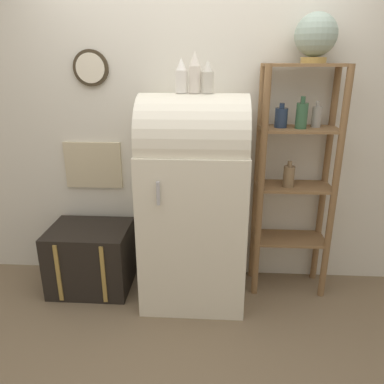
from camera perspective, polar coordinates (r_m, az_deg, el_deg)
ground_plane at (r=2.99m, az=-0.02°, el=-17.38°), size 12.00×12.00×0.00m
wall_back at (r=2.99m, az=0.56°, el=11.02°), size 7.00×0.09×2.70m
refrigerator at (r=2.78m, az=0.25°, el=-0.99°), size 0.76×0.70×1.58m
suitcase_trunk at (r=3.21m, az=-15.11°, el=-9.63°), size 0.63×0.50×0.53m
shelf_unit at (r=2.93m, az=15.41°, el=3.37°), size 0.58×0.31×1.77m
globe at (r=2.86m, az=18.35°, el=21.65°), size 0.29×0.29×0.33m
vase_left at (r=2.61m, az=-1.62°, el=17.14°), size 0.08×0.08×0.22m
vase_center at (r=2.60m, az=0.43°, el=17.58°), size 0.08×0.08×0.27m
vase_right at (r=2.60m, az=2.39°, el=16.99°), size 0.08×0.08×0.21m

